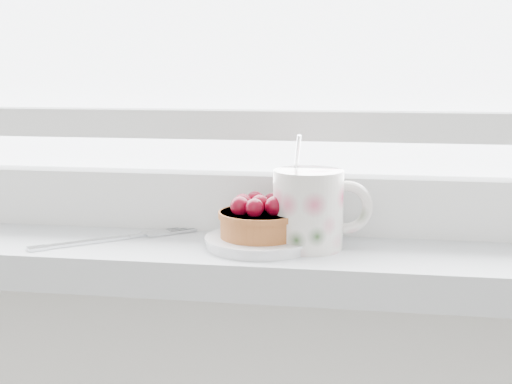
% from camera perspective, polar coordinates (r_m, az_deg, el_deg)
% --- Properties ---
extents(saucer, '(0.12, 0.12, 0.01)m').
position_cam_1_polar(saucer, '(0.80, 0.30, -4.01)').
color(saucer, white).
rests_on(saucer, windowsill).
extents(raspberry_tart, '(0.09, 0.09, 0.05)m').
position_cam_1_polar(raspberry_tart, '(0.79, 0.31, -2.14)').
color(raspberry_tart, brown).
rests_on(raspberry_tart, saucer).
extents(floral_mug, '(0.12, 0.09, 0.13)m').
position_cam_1_polar(floral_mug, '(0.79, 4.41, -1.26)').
color(floral_mug, silver).
rests_on(floral_mug, windowsill).
extents(fork, '(0.17, 0.14, 0.00)m').
position_cam_1_polar(fork, '(0.85, -11.26, -3.67)').
color(fork, silver).
rests_on(fork, windowsill).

